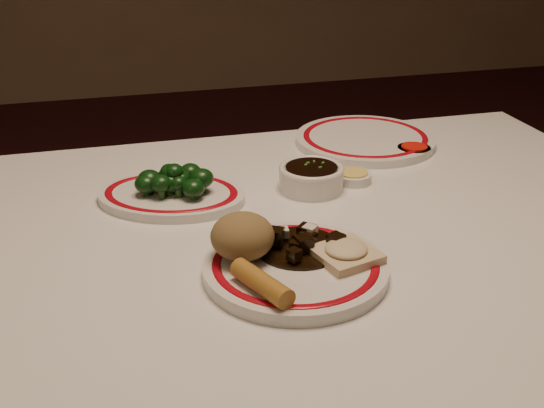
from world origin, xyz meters
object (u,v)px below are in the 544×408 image
(main_plate, at_px, (295,268))
(broccoli_pile, at_px, (173,180))
(rice_mound, at_px, (243,236))
(fried_wonton, at_px, (346,252))
(soy_bowl, at_px, (311,178))
(dining_table, at_px, (315,280))
(stirfry_heap, at_px, (300,243))
(broccoli_plate, at_px, (171,195))
(spring_roll, at_px, (262,283))

(main_plate, xyz_separation_m, broccoli_pile, (-0.12, 0.28, 0.03))
(rice_mound, height_order, fried_wonton, rice_mound)
(main_plate, height_order, soy_bowl, soy_bowl)
(dining_table, distance_m, broccoli_pile, 0.28)
(stirfry_heap, height_order, soy_bowl, stirfry_heap)
(stirfry_heap, distance_m, broccoli_plate, 0.29)
(fried_wonton, bearing_deg, main_plate, 174.19)
(rice_mound, relative_size, stirfry_heap, 0.71)
(main_plate, bearing_deg, rice_mound, 151.38)
(fried_wonton, bearing_deg, rice_mound, 162.45)
(spring_roll, relative_size, broccoli_pile, 0.77)
(dining_table, xyz_separation_m, broccoli_plate, (-0.20, 0.16, 0.10))
(fried_wonton, height_order, stirfry_heap, stirfry_heap)
(stirfry_heap, bearing_deg, soy_bowl, 68.34)
(fried_wonton, xyz_separation_m, stirfry_heap, (-0.05, 0.04, -0.00))
(rice_mound, height_order, spring_roll, rice_mound)
(fried_wonton, height_order, broccoli_plate, fried_wonton)
(main_plate, xyz_separation_m, spring_roll, (-0.06, -0.06, 0.02))
(rice_mound, height_order, soy_bowl, rice_mound)
(dining_table, xyz_separation_m, stirfry_heap, (-0.05, -0.09, 0.12))
(spring_roll, bearing_deg, stirfry_heap, 26.49)
(soy_bowl, bearing_deg, rice_mound, -126.81)
(broccoli_plate, height_order, soy_bowl, soy_bowl)
(broccoli_plate, xyz_separation_m, broccoli_pile, (0.00, -0.00, 0.03))
(dining_table, height_order, fried_wonton, fried_wonton)
(main_plate, relative_size, fried_wonton, 3.03)
(spring_roll, bearing_deg, main_plate, 20.45)
(dining_table, height_order, main_plate, main_plate)
(broccoli_plate, bearing_deg, soy_bowl, -3.99)
(dining_table, distance_m, broccoli_plate, 0.27)
(main_plate, xyz_separation_m, stirfry_heap, (0.02, 0.03, 0.02))
(main_plate, bearing_deg, dining_table, 60.08)
(spring_roll, xyz_separation_m, broccoli_pile, (-0.06, 0.33, 0.01))
(broccoli_pile, relative_size, soy_bowl, 1.17)
(dining_table, distance_m, soy_bowl, 0.18)
(fried_wonton, distance_m, soy_bowl, 0.27)
(rice_mound, distance_m, broccoli_pile, 0.25)
(main_plate, height_order, spring_roll, spring_roll)
(stirfry_heap, bearing_deg, rice_mound, 178.78)
(fried_wonton, bearing_deg, soy_bowl, 81.61)
(dining_table, height_order, stirfry_heap, stirfry_heap)
(main_plate, distance_m, spring_roll, 0.09)
(broccoli_plate, bearing_deg, spring_roll, -78.75)
(rice_mound, distance_m, stirfry_heap, 0.08)
(main_plate, distance_m, soy_bowl, 0.28)
(dining_table, xyz_separation_m, broccoli_pile, (-0.20, 0.15, 0.13))
(stirfry_heap, distance_m, broccoli_pile, 0.28)
(broccoli_pile, bearing_deg, soy_bowl, -2.91)
(fried_wonton, xyz_separation_m, broccoli_pile, (-0.19, 0.28, 0.01))
(main_plate, distance_m, broccoli_plate, 0.31)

